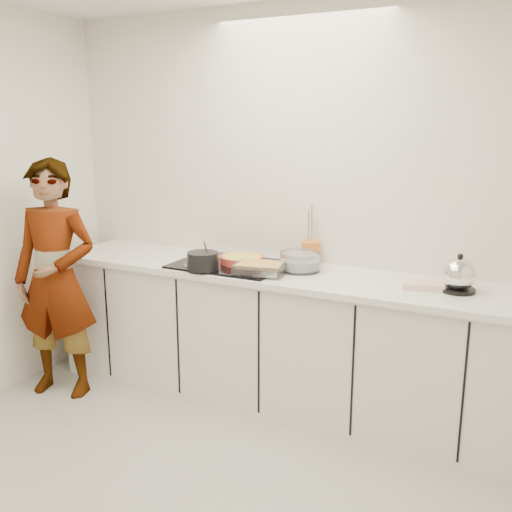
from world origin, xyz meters
The scene contains 13 objects.
floor centered at (0.00, 0.00, 0.00)m, with size 3.60×3.20×0.00m, color #ABABA4.
wall_back centered at (0.00, 1.60, 1.30)m, with size 3.60×0.00×2.60m, color white.
base_cabinets centered at (0.00, 1.28, 0.43)m, with size 3.20×0.58×0.87m, color silver.
countertop centered at (0.00, 1.28, 0.89)m, with size 3.24×0.64×0.04m, color white.
hob centered at (-0.35, 1.26, 0.92)m, with size 0.72×0.54×0.01m, color black.
tart_dish centered at (-0.28, 1.31, 0.95)m, with size 0.32×0.32×0.05m.
saucepan centered at (-0.43, 1.05, 0.98)m, with size 0.24×0.24×0.19m.
baking_dish centered at (-0.07, 1.14, 0.96)m, with size 0.34×0.28×0.06m.
mixing_bowl centered at (0.12, 1.34, 0.97)m, with size 0.32×0.32×0.12m.
tea_towel centered at (0.90, 1.30, 0.93)m, with size 0.23×0.17×0.04m, color white.
kettle centered at (1.09, 1.31, 1.00)m, with size 0.20×0.20×0.22m.
utensil_crock centered at (0.11, 1.54, 0.99)m, with size 0.12×0.12×0.15m, color orange.
cook centered at (-1.41, 0.74, 0.81)m, with size 0.59×0.39×1.62m, color silver.
Camera 1 is at (1.46, -1.95, 1.84)m, focal length 40.00 mm.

